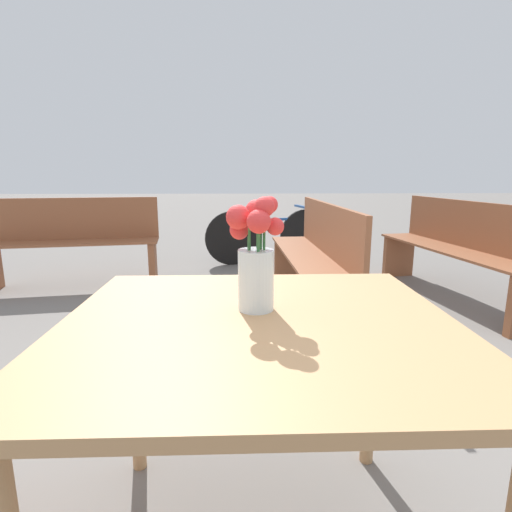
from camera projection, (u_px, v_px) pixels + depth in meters
The scene contains 6 objects.
table_front at pixel (259, 353), 1.02m from camera, with size 0.99×0.90×0.73m.
flower_vase at pixel (255, 260), 1.05m from camera, with size 0.15×0.17×0.30m.
bench_near at pixel (460, 246), 3.42m from camera, with size 0.64×1.80×0.85m.
bench_middle at pixel (74, 239), 3.83m from camera, with size 1.61×0.59×0.85m.
bench_far at pixel (317, 252), 3.18m from camera, with size 0.43×1.79×0.85m.
bicycle at pixel (270, 235), 4.86m from camera, with size 1.54×0.51×0.74m.
Camera 1 is at (-0.04, -0.94, 1.09)m, focal length 28.00 mm.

